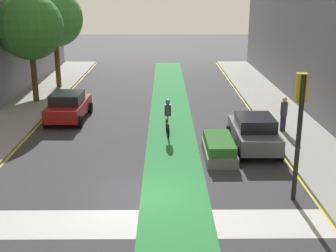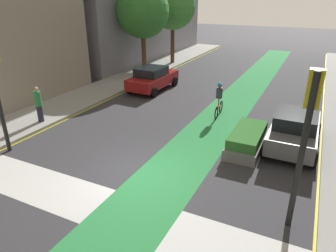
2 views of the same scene
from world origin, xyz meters
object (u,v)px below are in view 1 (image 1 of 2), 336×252
at_px(car_red_left_far, 68,106).
at_px(pedestrian_sidewalk_right_a, 284,114).
at_px(street_tree_near, 30,27).
at_px(street_tree_far, 54,19).
at_px(median_planter, 219,148).
at_px(traffic_signal_near_right, 300,113).
at_px(car_grey_right_far, 254,132).
at_px(cyclist_in_lane, 168,117).

distance_m(car_red_left_far, pedestrian_sidewalk_right_a, 11.58).
xyz_separation_m(street_tree_near, street_tree_far, (0.47, 4.38, 0.24)).
distance_m(street_tree_near, median_planter, 15.01).
xyz_separation_m(car_red_left_far, median_planter, (7.68, -5.88, -0.40)).
xyz_separation_m(traffic_signal_near_right, car_red_left_far, (-9.79, 9.89, -2.26)).
distance_m(car_grey_right_far, street_tree_near, 15.53).
bearing_deg(traffic_signal_near_right, pedestrian_sidewalk_right_a, 78.41).
relative_size(pedestrian_sidewalk_right_a, street_tree_far, 0.25).
bearing_deg(car_red_left_far, cyclist_in_lane, -27.21).
distance_m(traffic_signal_near_right, median_planter, 5.25).
height_order(street_tree_near, median_planter, street_tree_near).
relative_size(traffic_signal_near_right, cyclist_in_lane, 2.36).
distance_m(traffic_signal_near_right, street_tree_far, 21.92).
xyz_separation_m(traffic_signal_near_right, car_grey_right_far, (-0.41, 5.06, -2.26)).
height_order(cyclist_in_lane, street_tree_far, street_tree_far).
distance_m(car_red_left_far, street_tree_far, 9.55).
height_order(car_grey_right_far, cyclist_in_lane, cyclist_in_lane).
xyz_separation_m(cyclist_in_lane, pedestrian_sidewalk_right_a, (5.79, 0.20, 0.07)).
xyz_separation_m(car_grey_right_far, street_tree_near, (-12.25, 8.66, 3.99)).
relative_size(cyclist_in_lane, street_tree_far, 0.27).
bearing_deg(street_tree_near, pedestrian_sidewalk_right_a, -24.52).
height_order(traffic_signal_near_right, pedestrian_sidewalk_right_a, traffic_signal_near_right).
relative_size(car_grey_right_far, pedestrian_sidewalk_right_a, 2.42).
xyz_separation_m(car_red_left_far, pedestrian_sidewalk_right_a, (11.28, -2.62, 0.24)).
height_order(traffic_signal_near_right, street_tree_near, street_tree_near).
bearing_deg(street_tree_far, car_red_left_far, -73.70).
bearing_deg(car_red_left_far, street_tree_near, 126.83).
relative_size(car_red_left_far, car_grey_right_far, 1.01).
xyz_separation_m(street_tree_far, median_planter, (10.09, -14.10, -4.63)).
xyz_separation_m(traffic_signal_near_right, median_planter, (-2.10, 4.01, -2.66)).
relative_size(traffic_signal_near_right, car_grey_right_far, 1.04).
distance_m(car_grey_right_far, median_planter, 2.04).
distance_m(traffic_signal_near_right, pedestrian_sidewalk_right_a, 7.69).
bearing_deg(cyclist_in_lane, street_tree_near, 141.47).
relative_size(car_red_left_far, street_tree_near, 0.63).
height_order(traffic_signal_near_right, car_grey_right_far, traffic_signal_near_right).
distance_m(cyclist_in_lane, street_tree_far, 14.16).
height_order(cyclist_in_lane, street_tree_near, street_tree_near).
height_order(street_tree_far, median_planter, street_tree_far).
xyz_separation_m(car_red_left_far, street_tree_far, (-2.40, 8.22, 4.23)).
distance_m(cyclist_in_lane, pedestrian_sidewalk_right_a, 5.80).
relative_size(car_grey_right_far, cyclist_in_lane, 2.27).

